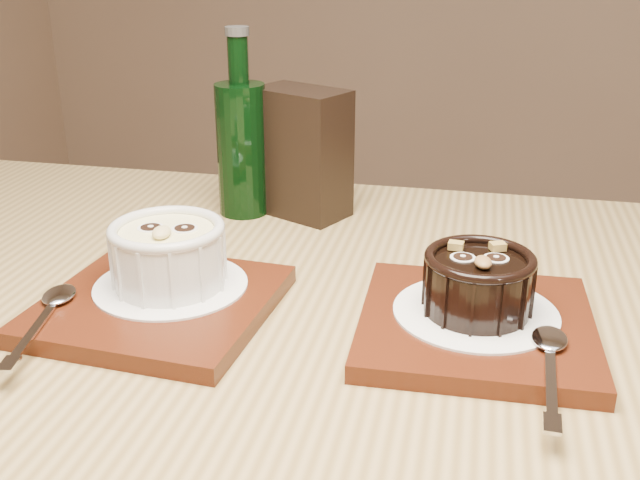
# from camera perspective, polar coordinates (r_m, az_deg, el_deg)

# --- Properties ---
(table) EXTENTS (1.25, 0.88, 0.75)m
(table) POSITION_cam_1_polar(r_m,az_deg,el_deg) (0.64, -3.41, -14.68)
(table) COLOR olive
(table) RESTS_ON ground
(tray_left) EXTENTS (0.18, 0.18, 0.01)m
(tray_left) POSITION_cam_1_polar(r_m,az_deg,el_deg) (0.64, -12.18, -4.82)
(tray_left) COLOR #4D1D0C
(tray_left) RESTS_ON table
(doily_left) EXTENTS (0.13, 0.13, 0.00)m
(doily_left) POSITION_cam_1_polar(r_m,az_deg,el_deg) (0.65, -11.28, -3.38)
(doily_left) COLOR white
(doily_left) RESTS_ON tray_left
(ramekin_white) EXTENTS (0.10, 0.10, 0.06)m
(ramekin_white) POSITION_cam_1_polar(r_m,az_deg,el_deg) (0.64, -11.49, -0.89)
(ramekin_white) COLOR silver
(ramekin_white) RESTS_ON doily_left
(spoon_left) EXTENTS (0.06, 0.14, 0.01)m
(spoon_left) POSITION_cam_1_polar(r_m,az_deg,el_deg) (0.62, -20.28, -5.35)
(spoon_left) COLOR silver
(spoon_left) RESTS_ON tray_left
(tray_right) EXTENTS (0.20, 0.20, 0.01)m
(tray_right) POSITION_cam_1_polar(r_m,az_deg,el_deg) (0.60, 11.79, -6.41)
(tray_right) COLOR #4D1D0C
(tray_right) RESTS_ON table
(doily_right) EXTENTS (0.13, 0.13, 0.00)m
(doily_right) POSITION_cam_1_polar(r_m,az_deg,el_deg) (0.61, 11.77, -5.39)
(doily_right) COLOR white
(doily_right) RESTS_ON tray_right
(ramekin_dark) EXTENTS (0.09, 0.09, 0.05)m
(ramekin_dark) POSITION_cam_1_polar(r_m,az_deg,el_deg) (0.59, 11.97, -3.03)
(ramekin_dark) COLOR black
(ramekin_dark) RESTS_ON doily_right
(spoon_right) EXTENTS (0.03, 0.13, 0.01)m
(spoon_right) POSITION_cam_1_polar(r_m,az_deg,el_deg) (0.55, 17.16, -8.93)
(spoon_right) COLOR silver
(spoon_right) RESTS_ON tray_right
(condiment_stand) EXTENTS (0.12, 0.09, 0.14)m
(condiment_stand) POSITION_cam_1_polar(r_m,az_deg,el_deg) (0.83, -1.42, 6.65)
(condiment_stand) COLOR black
(condiment_stand) RESTS_ON table
(green_bottle) EXTENTS (0.05, 0.05, 0.20)m
(green_bottle) POSITION_cam_1_polar(r_m,az_deg,el_deg) (0.83, -6.00, 7.27)
(green_bottle) COLOR black
(green_bottle) RESTS_ON table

